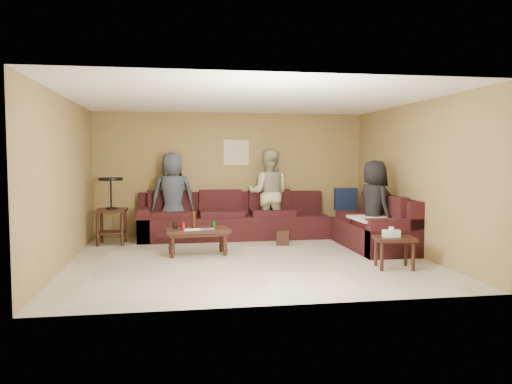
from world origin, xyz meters
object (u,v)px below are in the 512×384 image
(coffee_table, at_px, (197,232))
(person_left, at_px, (173,196))
(person_middle, at_px, (269,193))
(waste_bin, at_px, (283,237))
(side_table_right, at_px, (394,241))
(person_right, at_px, (374,206))
(sectional_sofa, at_px, (280,225))
(end_table_left, at_px, (111,209))

(coffee_table, height_order, person_left, person_left)
(person_middle, bearing_deg, waste_bin, 110.15)
(side_table_right, relative_size, waste_bin, 2.26)
(coffee_table, distance_m, person_left, 1.69)
(person_right, bearing_deg, waste_bin, 50.21)
(sectional_sofa, bearing_deg, end_table_left, 175.98)
(side_table_right, height_order, person_left, person_left)
(coffee_table, relative_size, end_table_left, 0.87)
(sectional_sofa, xyz_separation_m, waste_bin, (-0.02, -0.35, -0.19))
(coffee_table, relative_size, person_right, 0.69)
(coffee_table, distance_m, person_right, 3.05)
(waste_bin, height_order, person_left, person_left)
(end_table_left, bearing_deg, side_table_right, -32.47)
(coffee_table, height_order, end_table_left, end_table_left)
(person_left, bearing_deg, person_middle, 177.34)
(person_left, relative_size, person_middle, 0.97)
(sectional_sofa, relative_size, person_right, 2.99)
(coffee_table, xyz_separation_m, end_table_left, (-1.52, 1.25, 0.28))
(coffee_table, bearing_deg, end_table_left, 140.53)
(sectional_sofa, xyz_separation_m, person_left, (-2.00, 0.54, 0.53))
(end_table_left, bearing_deg, person_left, 15.79)
(sectional_sofa, height_order, person_middle, person_middle)
(person_middle, bearing_deg, end_table_left, 21.33)
(end_table_left, relative_size, side_table_right, 2.00)
(person_middle, xyz_separation_m, person_right, (1.53, -1.70, -0.11))
(side_table_right, distance_m, person_right, 1.45)
(coffee_table, xyz_separation_m, person_middle, (1.49, 1.61, 0.51))
(coffee_table, distance_m, waste_bin, 1.74)
(end_table_left, xyz_separation_m, person_middle, (3.01, 0.36, 0.24))
(side_table_right, height_order, person_right, person_right)
(side_table_right, bearing_deg, sectional_sofa, 114.80)
(sectional_sofa, relative_size, waste_bin, 17.03)
(coffee_table, relative_size, person_left, 0.63)
(sectional_sofa, xyz_separation_m, end_table_left, (-3.12, 0.22, 0.32))
(side_table_right, relative_size, person_left, 0.36)
(sectional_sofa, bearing_deg, side_table_right, -65.20)
(coffee_table, distance_m, side_table_right, 3.12)
(sectional_sofa, distance_m, person_right, 1.87)
(sectional_sofa, height_order, side_table_right, sectional_sofa)
(sectional_sofa, xyz_separation_m, side_table_right, (1.16, -2.50, 0.07))
(end_table_left, relative_size, person_right, 0.79)
(end_table_left, height_order, person_right, person_right)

